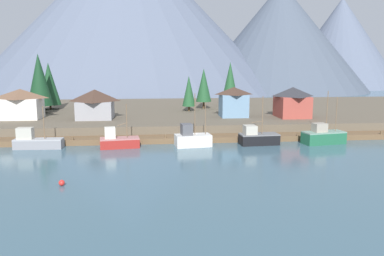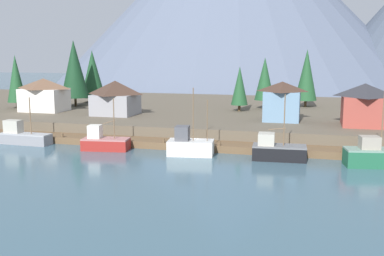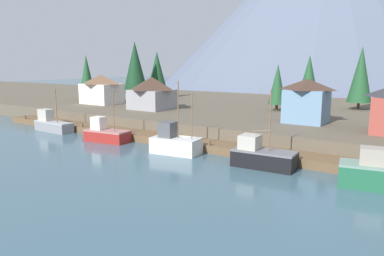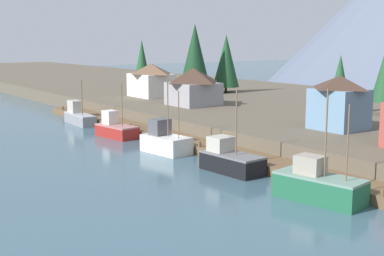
% 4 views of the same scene
% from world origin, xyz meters
% --- Properties ---
extents(ground_plane, '(400.00, 400.00, 1.00)m').
position_xyz_m(ground_plane, '(0.00, 20.00, -0.50)').
color(ground_plane, '#3D5B6B').
extents(dock, '(80.00, 4.00, 1.60)m').
position_xyz_m(dock, '(0.00, 1.99, 0.50)').
color(dock, brown).
rests_on(dock, ground_plane).
extents(shoreline_bank, '(400.00, 56.00, 2.50)m').
position_xyz_m(shoreline_bank, '(0.00, 32.00, 1.25)').
color(shoreline_bank, brown).
rests_on(shoreline_bank, ground_plane).
extents(fishing_boat_grey, '(7.96, 2.56, 7.07)m').
position_xyz_m(fishing_boat_grey, '(-25.60, -1.38, 1.20)').
color(fishing_boat_grey, gray).
rests_on(fishing_boat_grey, ground_plane).
extents(fishing_boat_red, '(6.78, 3.69, 7.36)m').
position_xyz_m(fishing_boat_red, '(-12.02, -2.03, 1.10)').
color(fishing_boat_red, maroon).
rests_on(fishing_boat_red, ground_plane).
extents(fishing_boat_white, '(6.38, 3.88, 9.01)m').
position_xyz_m(fishing_boat_white, '(0.42, -2.13, 1.34)').
color(fishing_boat_white, silver).
rests_on(fishing_boat_white, ground_plane).
extents(fishing_boat_black, '(6.89, 3.38, 8.42)m').
position_xyz_m(fishing_boat_black, '(11.97, -1.86, 1.23)').
color(fishing_boat_black, black).
rests_on(fishing_boat_black, ground_plane).
extents(fishing_boat_green, '(7.79, 4.20, 9.29)m').
position_xyz_m(fishing_boat_green, '(23.67, -2.29, 1.31)').
color(fishing_boat_green, '#1E5B3D').
rests_on(fishing_boat_green, ground_plane).
extents(house_blue, '(6.01, 5.39, 6.44)m').
position_xyz_m(house_blue, '(11.22, 15.51, 5.78)').
color(house_blue, '#6689A8').
rests_on(house_blue, shoreline_bank).
extents(house_white, '(8.33, 6.28, 6.24)m').
position_xyz_m(house_white, '(-33.54, 16.80, 5.69)').
color(house_white, silver).
rests_on(house_white, shoreline_bank).
extents(house_grey, '(7.60, 7.14, 6.13)m').
position_xyz_m(house_grey, '(-18.18, 15.49, 5.64)').
color(house_grey, gray).
rests_on(house_grey, shoreline_bank).
extents(conifer_near_left, '(3.20, 3.20, 8.52)m').
position_xyz_m(conifer_near_left, '(2.49, 26.40, 7.35)').
color(conifer_near_left, '#4C3823').
rests_on(conifer_near_left, shoreline_bank).
extents(conifer_near_right, '(5.78, 5.78, 13.66)m').
position_xyz_m(conifer_near_right, '(-32.12, 25.98, 10.23)').
color(conifer_near_right, '#4C3823').
rests_on(conifer_near_right, shoreline_bank).
extents(conifer_back_left, '(3.67, 3.67, 10.64)m').
position_xyz_m(conifer_back_left, '(-41.67, 19.70, 8.42)').
color(conifer_back_left, '#4C3823').
rests_on(conifer_back_left, shoreline_bank).
extents(conifer_back_right, '(5.39, 5.39, 11.62)m').
position_xyz_m(conifer_back_right, '(-31.94, 33.68, 8.86)').
color(conifer_back_right, '#4C3823').
rests_on(conifer_back_right, shoreline_bank).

